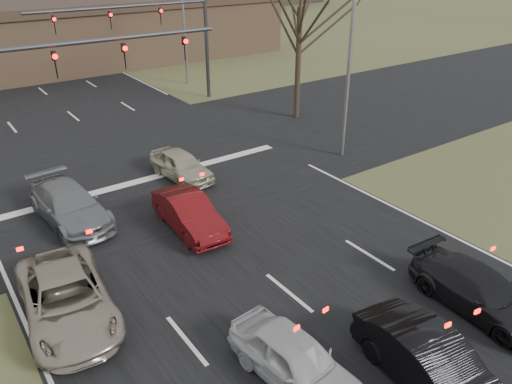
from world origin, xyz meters
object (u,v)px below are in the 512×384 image
Objects in this scene: streetlight_right_far at (180,5)px; car_black_hatch at (432,365)px; car_silver_ahead at (181,165)px; streetlight_right_near at (348,41)px; building at (39,36)px; car_grey_ahead at (69,205)px; car_white_sedan at (295,360)px; mast_arm_far at (166,24)px; car_silver_suv at (67,299)px; car_charcoal_sedan at (479,291)px; car_red_ahead at (189,213)px.

streetlight_right_far is 30.42m from car_black_hatch.
streetlight_right_near is at bearing -21.08° from car_silver_ahead.
building reaches higher than car_grey_ahead.
car_white_sedan is at bearing -112.95° from streetlight_right_far.
streetlight_right_near reaches higher than mast_arm_far.
car_white_sedan is 12.38m from car_silver_ahead.
car_silver_suv is at bearing 136.85° from car_black_hatch.
car_black_hatch is 13.98m from car_silver_ahead.
car_silver_suv is at bearing -124.60° from mast_arm_far.
car_silver_ahead is (3.23, 11.96, -0.01)m from car_white_sedan.
streetlight_right_far is at bearing 51.89° from mast_arm_far.
streetlight_right_near is at bearing 68.68° from car_charcoal_sedan.
car_red_ahead is at bearing -94.98° from building.
car_silver_ahead is at bearing -114.69° from mast_arm_far.
car_grey_ahead is (-13.32, -15.78, -4.90)m from streetlight_right_far.
building is 11.27× the size of car_white_sedan.
car_black_hatch is 1.07× the size of car_red_ahead.
streetlight_right_near reaches higher than car_white_sedan.
building is at bearing 87.83° from car_red_ahead.
car_grey_ahead is (-8.00, 11.89, 0.07)m from car_charcoal_sedan.
mast_arm_far is at bearing 60.85° from car_silver_ahead.
mast_arm_far is at bearing 87.73° from car_charcoal_sedan.
mast_arm_far is at bearing 61.17° from car_silver_suv.
streetlight_right_far is at bearing 61.72° from car_white_sedan.
car_silver_suv is (-11.92, -17.28, -4.34)m from mast_arm_far.
car_white_sedan is 0.79× the size of car_grey_ahead.
car_silver_suv reaches higher than car_white_sedan.
car_white_sedan is (-8.16, -22.69, -4.38)m from mast_arm_far.
streetlight_right_near reaches higher than building.
car_grey_ahead is 5.35m from car_silver_ahead.
mast_arm_far reaches higher than car_charcoal_sedan.
building reaches higher than car_white_sedan.
car_grey_ahead is (-4.50, 12.92, -0.01)m from car_black_hatch.
streetlight_right_near is at bearing 61.39° from car_black_hatch.
car_black_hatch reaches higher than car_charcoal_sedan.
car_charcoal_sedan is 1.07× the size of car_red_ahead.
streetlight_right_near reaches higher than car_grey_ahead.
car_black_hatch is 0.89× the size of car_grey_ahead.
car_charcoal_sedan is (-5.32, -27.67, -4.97)m from streetlight_right_far.
car_red_ahead is (-9.43, -1.92, -4.93)m from streetlight_right_near.
car_black_hatch is at bearing -107.08° from streetlight_right_far.
streetlight_right_near is at bearing -76.31° from building.
car_silver_suv is 1.33× the size of car_silver_ahead.
mast_arm_far reaches higher than car_red_ahead.
car_red_ahead is (3.39, -3.14, -0.04)m from car_grey_ahead.
streetlight_right_near is at bearing -91.68° from streetlight_right_far.
car_red_ahead is at bearing -168.50° from streetlight_right_near.
car_silver_ahead is (-0.75, -25.74, -2.04)m from building.
streetlight_right_near is at bearing 36.57° from car_white_sedan.
streetlight_right_far is (7.32, -11.00, 2.92)m from building.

